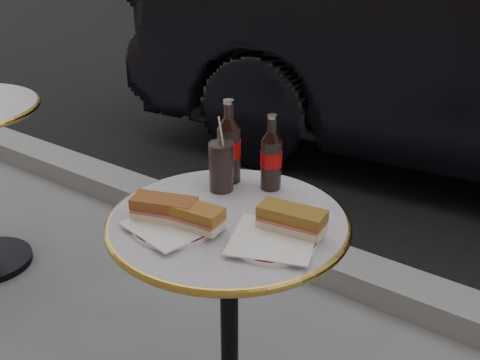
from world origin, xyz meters
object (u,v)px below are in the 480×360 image
Objects in this scene: cola_bottle_left at (229,141)px; cola_glass at (221,166)px; plate_right at (273,242)px; bistro_table at (229,333)px; cola_bottle_right at (271,152)px; plate_left at (173,227)px.

cola_bottle_left is 1.71× the size of cola_glass.
bistro_table is at bearing 167.12° from plate_right.
cola_bottle_left is at bearing -166.27° from cola_bottle_right.
plate_left and plate_right have the same top height.
cola_bottle_right is 1.52× the size of cola_glass.
cola_bottle_left reaches higher than plate_right.
bistro_table is at bearing 57.86° from plate_left.
cola_glass is (-0.04, 0.24, 0.07)m from plate_left.
cola_glass is (-0.27, 0.15, 0.07)m from plate_right.
plate_left is 0.35m from cola_bottle_right.
cola_glass is (-0.10, -0.09, -0.04)m from cola_bottle_right.
cola_bottle_left is (-0.05, 0.30, 0.12)m from plate_left.
cola_bottle_left is 0.08m from cola_glass.
cola_glass is (0.02, -0.06, -0.05)m from cola_bottle_left.
cola_bottle_right is (0.12, 0.03, -0.01)m from cola_bottle_left.
cola_bottle_left is at bearing 107.02° from cola_glass.
cola_bottle_left is (-0.29, 0.21, 0.12)m from plate_right.
bistro_table is 0.40m from plate_left.
cola_glass reaches higher than plate_right.
plate_right is 0.38m from cola_bottle_left.
cola_glass is at bearing -72.98° from cola_bottle_left.
plate_right is (0.16, -0.04, 0.37)m from bistro_table.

